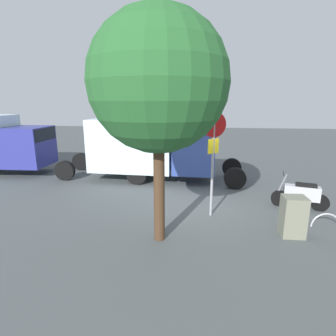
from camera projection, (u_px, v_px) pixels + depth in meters
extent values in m
plane|color=#4A5051|center=(196.00, 206.00, 9.44)|extent=(60.00, 60.00, 0.00)
cylinder|color=black|center=(137.00, 174.00, 11.79)|extent=(0.91, 0.28, 0.90)
cylinder|color=black|center=(147.00, 165.00, 13.61)|extent=(0.91, 0.28, 0.90)
cylinder|color=black|center=(235.00, 178.00, 11.16)|extent=(0.91, 0.28, 0.90)
cylinder|color=black|center=(232.00, 168.00, 12.98)|extent=(0.91, 0.28, 0.90)
cube|color=silver|center=(133.00, 144.00, 12.49)|extent=(3.77, 2.32, 2.33)
cube|color=#2F448D|center=(195.00, 151.00, 12.11)|extent=(1.87, 2.16, 1.90)
cube|color=black|center=(195.00, 137.00, 11.96)|extent=(1.88, 2.00, 0.60)
cylinder|color=black|center=(65.00, 170.00, 12.44)|extent=(0.91, 0.29, 0.90)
cylinder|color=black|center=(81.00, 162.00, 14.28)|extent=(0.91, 0.29, 0.90)
cube|color=navy|center=(29.00, 146.00, 13.29)|extent=(1.90, 2.18, 1.90)
cube|color=black|center=(28.00, 134.00, 13.15)|extent=(1.91, 2.02, 0.60)
cylinder|color=black|center=(279.00, 198.00, 9.34)|extent=(0.57, 0.23, 0.56)
cylinder|color=black|center=(320.00, 203.00, 8.90)|extent=(0.57, 0.23, 0.56)
cube|color=silver|center=(302.00, 193.00, 9.04)|extent=(1.14, 0.58, 0.48)
cube|color=black|center=(306.00, 186.00, 8.94)|extent=(0.69, 0.43, 0.12)
cylinder|color=slate|center=(283.00, 183.00, 9.19)|extent=(0.29, 0.14, 0.69)
cylinder|color=black|center=(284.00, 173.00, 9.11)|extent=(0.17, 0.54, 0.04)
cylinder|color=#9E9EA3|center=(212.00, 169.00, 8.28)|extent=(0.08, 0.08, 3.06)
cylinder|color=red|center=(214.00, 125.00, 7.94)|extent=(0.71, 0.32, 0.76)
cube|color=yellow|center=(213.00, 146.00, 8.09)|extent=(0.33, 0.33, 0.44)
cylinder|color=#47301E|center=(159.00, 188.00, 6.81)|extent=(0.28, 0.28, 2.82)
sphere|color=#255E2A|center=(158.00, 82.00, 6.21)|extent=(3.28, 3.28, 3.28)
cube|color=slate|center=(293.00, 216.00, 7.20)|extent=(0.61, 0.55, 1.10)
torus|color=#B7B7BC|center=(325.00, 227.00, 7.83)|extent=(0.85, 0.09, 0.85)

